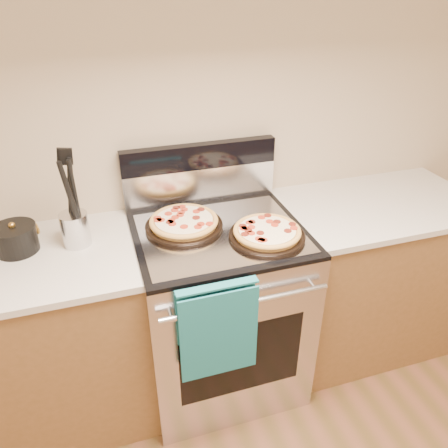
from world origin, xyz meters
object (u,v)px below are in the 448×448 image
object	(u,v)px
pepperoni_pizza_front	(267,233)
utensil_crock	(75,229)
pepperoni_pizza_back	(184,223)
saucepan	(16,240)
range_body	(219,310)

from	to	relation	value
pepperoni_pizza_front	utensil_crock	distance (m)	0.82
pepperoni_pizza_back	utensil_crock	distance (m)	0.47
pepperoni_pizza_front	utensil_crock	world-z (taller)	utensil_crock
pepperoni_pizza_front	utensil_crock	size ratio (longest dim) A/B	2.24
pepperoni_pizza_front	saucepan	xyz separation A→B (m)	(-1.03, 0.24, 0.01)
pepperoni_pizza_back	saucepan	world-z (taller)	saucepan
pepperoni_pizza_front	saucepan	size ratio (longest dim) A/B	1.90
range_body	pepperoni_pizza_back	xyz separation A→B (m)	(-0.14, 0.06, 0.50)
utensil_crock	saucepan	size ratio (longest dim) A/B	0.85
pepperoni_pizza_front	range_body	bearing A→B (deg)	144.16
pepperoni_pizza_back	saucepan	bearing A→B (deg)	175.97
range_body	pepperoni_pizza_front	size ratio (longest dim) A/B	2.74
range_body	pepperoni_pizza_back	size ratio (longest dim) A/B	2.61
pepperoni_pizza_back	pepperoni_pizza_front	distance (m)	0.38
utensil_crock	pepperoni_pizza_front	bearing A→B (deg)	-15.69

